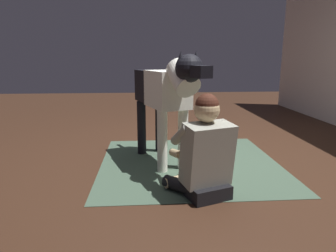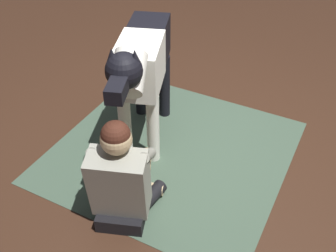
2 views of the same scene
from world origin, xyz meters
name	(u,v)px [view 1 (image 1 of 2)]	position (x,y,z in m)	size (l,w,h in m)	color
ground_plane	(191,158)	(0.00, 0.00, 0.00)	(13.34, 13.34, 0.00)	#372115
area_rug	(190,163)	(0.18, -0.04, 0.00)	(1.91, 1.96, 0.01)	#3E5241
person_sitting_on_floor	(204,154)	(0.97, -0.03, 0.36)	(0.69, 0.60, 0.88)	black
large_dog	(165,93)	(0.19, -0.31, 0.80)	(1.52, 0.67, 1.22)	white
hot_dog_on_plate	(189,180)	(0.72, -0.12, 0.03)	(0.24, 0.24, 0.06)	white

